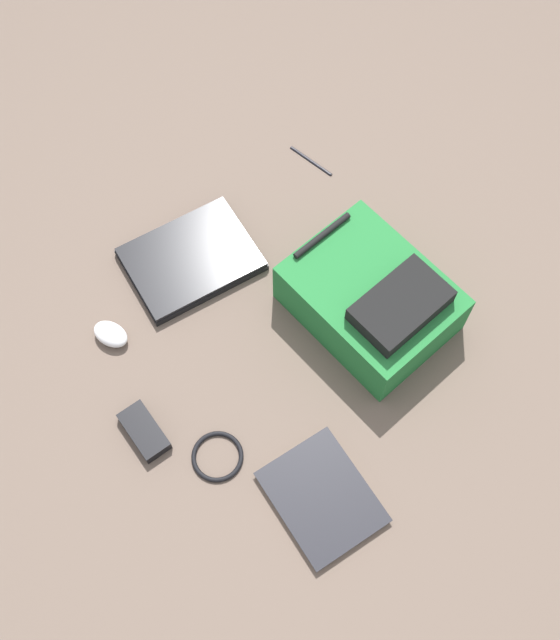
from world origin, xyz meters
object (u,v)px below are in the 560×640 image
Objects in this scene: laptop at (191,259)px; computer_mouse at (111,334)px; pen_black at (311,160)px; backpack at (372,299)px; book_red at (322,497)px; cable_coil at (217,456)px; power_brick at (144,431)px.

computer_mouse reaches higher than laptop.
pen_black is at bearing 1.17° from laptop.
backpack is 4.28× the size of computer_mouse.
backpack is 0.50m from book_red.
book_red is at bearing -66.08° from cable_coil.
power_brick is at bearing 115.32° from book_red.
cable_coil is (-0.31, -0.44, -0.01)m from laptop.
laptop is at bearing -9.32° from computer_mouse.
laptop is 0.29m from computer_mouse.
computer_mouse is (-0.52, 0.41, -0.06)m from backpack.
computer_mouse is at bearing -177.48° from pen_black.
backpack reaches higher than computer_mouse.
cable_coil is 0.90× the size of power_brick.
power_brick is (-0.62, 0.16, -0.07)m from backpack.
power_brick reaches higher than cable_coil.
book_red is 0.66m from computer_mouse.
power_brick is (-0.09, 0.16, 0.01)m from cable_coil.
backpack is at bearing -62.56° from laptop.
cable_coil is 0.19m from power_brick.
laptop is 2.77× the size of power_brick.
pen_black is (0.75, 0.03, -0.02)m from computer_mouse.
backpack is at bearing -14.28° from power_brick.
computer_mouse is at bearing 141.57° from backpack.
backpack is at bearing 30.10° from book_red.
laptop is 0.54m from cable_coil.
laptop is 0.71m from book_red.
cable_coil is at bearing 113.92° from book_red.
computer_mouse is at bearing 87.57° from cable_coil.
book_red is at bearing -133.85° from pen_black.
backpack is 1.06× the size of laptop.
cable_coil is (-0.53, -0.01, -0.08)m from backpack.
computer_mouse is 0.27m from power_brick.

